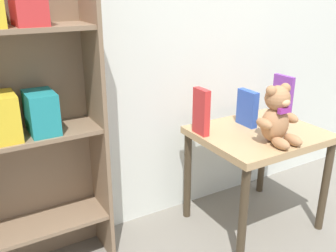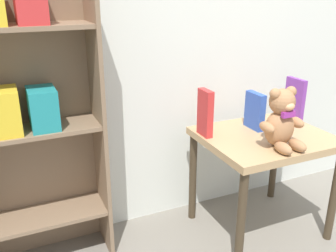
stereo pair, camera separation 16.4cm
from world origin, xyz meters
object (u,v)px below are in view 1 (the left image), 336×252
Objects in this scene: display_table at (258,145)px; book_standing_purple at (282,96)px; book_standing_blue at (247,108)px; teddy_bear at (277,116)px; book_standing_red at (201,112)px; bookshelf_side at (21,115)px.

book_standing_purple reaches higher than display_table.
book_standing_purple is at bearing 4.77° from book_standing_blue.
teddy_bear reaches higher than book_standing_purple.
teddy_bear is (-0.03, -0.14, 0.20)m from display_table.
book_standing_purple reaches higher than book_standing_blue.
book_standing_purple is at bearing 40.26° from teddy_bear.
display_table is 2.68× the size of book_standing_purple.
display_table is 2.24× the size of teddy_bear.
book_standing_red is (-0.28, 0.12, 0.19)m from display_table.
teddy_bear is 1.46× the size of book_standing_blue.
book_standing_blue is 0.82× the size of book_standing_purple.
bookshelf_side is at bearing 171.41° from book_standing_red.
bookshelf_side is 4.80× the size of teddy_bear.
display_table is at bearing -157.91° from book_standing_purple.
book_standing_red is at bearing -8.47° from bookshelf_side.
book_standing_purple is (1.35, -0.11, -0.08)m from bookshelf_side.
display_table is (1.07, -0.24, -0.28)m from bookshelf_side.
book_standing_red is 1.00× the size of book_standing_purple.
book_standing_purple is (0.55, 0.00, 0.00)m from book_standing_red.
book_standing_blue is at bearing 82.27° from teddy_bear.
book_standing_purple is (0.28, 0.12, 0.19)m from display_table.
bookshelf_side is 1.11m from teddy_bear.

